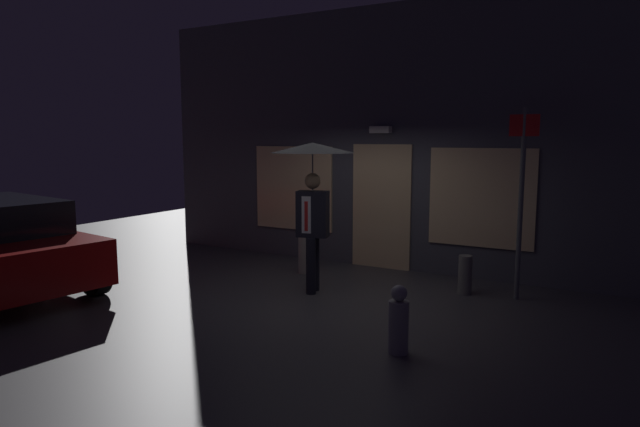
# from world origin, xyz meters

# --- Properties ---
(ground_plane) EXTENTS (18.00, 18.00, 0.00)m
(ground_plane) POSITION_xyz_m (0.00, 0.00, 0.00)
(ground_plane) COLOR #423F44
(building_facade) EXTENTS (9.37, 0.48, 4.57)m
(building_facade) POSITION_xyz_m (-0.00, 2.35, 2.26)
(building_facade) COLOR #4C4C56
(building_facade) RESTS_ON ground
(person_with_umbrella) EXTENTS (1.24, 1.24, 2.24)m
(person_with_umbrella) POSITION_xyz_m (-0.25, 0.20, 1.75)
(person_with_umbrella) COLOR black
(person_with_umbrella) RESTS_ON ground
(street_sign_post) EXTENTS (0.40, 0.07, 2.73)m
(street_sign_post) POSITION_xyz_m (2.49, 1.33, 1.54)
(street_sign_post) COLOR #595B60
(street_sign_post) RESTS_ON ground
(sidewalk_bollard) EXTENTS (0.20, 0.20, 0.69)m
(sidewalk_bollard) POSITION_xyz_m (-0.97, 1.14, 0.35)
(sidewalk_bollard) COLOR #B2A899
(sidewalk_bollard) RESTS_ON ground
(sidewalk_bollard_2) EXTENTS (0.20, 0.20, 0.58)m
(sidewalk_bollard_2) POSITION_xyz_m (1.77, 1.23, 0.29)
(sidewalk_bollard_2) COLOR slate
(sidewalk_bollard_2) RESTS_ON ground
(fire_hydrant) EXTENTS (0.22, 0.22, 0.75)m
(fire_hydrant) POSITION_xyz_m (1.76, -1.40, 0.35)
(fire_hydrant) COLOR gray
(fire_hydrant) RESTS_ON ground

